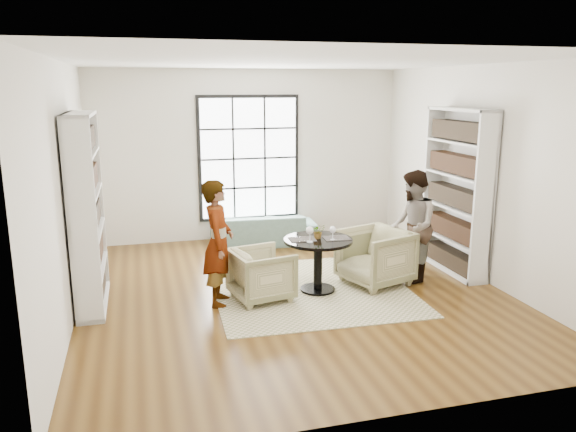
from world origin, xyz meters
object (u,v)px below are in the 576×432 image
object	(u,v)px
sofa	(263,229)
wine_glass_right	(333,230)
pedestal_table	(318,253)
armchair_left	(262,274)
person_left	(218,243)
person_right	(412,226)
flower_centerpiece	(318,231)
wine_glass_left	(310,231)
armchair_right	(375,257)

from	to	relation	value
sofa	wine_glass_right	size ratio (longest dim) A/B	9.72
pedestal_table	armchair_left	world-z (taller)	pedestal_table
pedestal_table	person_left	size ratio (longest dim) A/B	0.57
person_right	flower_centerpiece	distance (m)	1.40
pedestal_table	wine_glass_left	bearing A→B (deg)	-140.80
pedestal_table	wine_glass_right	world-z (taller)	wine_glass_right
sofa	armchair_right	size ratio (longest dim) A/B	2.12
armchair_right	person_left	bearing A→B (deg)	-103.97
pedestal_table	person_left	bearing A→B (deg)	-176.39
wine_glass_right	flower_centerpiece	world-z (taller)	flower_centerpiece
armchair_right	flower_centerpiece	size ratio (longest dim) A/B	4.44
pedestal_table	flower_centerpiece	size ratio (longest dim) A/B	4.74
sofa	person_right	world-z (taller)	person_right
person_left	wine_glass_left	xyz separation A→B (m)	(1.18, -0.04, 0.09)
armchair_right	flower_centerpiece	distance (m)	0.96
armchair_right	wine_glass_left	world-z (taller)	wine_glass_left
person_left	sofa	bearing A→B (deg)	-10.81
person_left	wine_glass_left	size ratio (longest dim) A/B	7.44
pedestal_table	flower_centerpiece	bearing A→B (deg)	71.77
sofa	flower_centerpiece	size ratio (longest dim) A/B	9.41
person_left	person_right	world-z (taller)	person_left
flower_centerpiece	wine_glass_right	bearing A→B (deg)	-39.29
wine_glass_left	armchair_left	bearing A→B (deg)	175.95
armchair_right	sofa	bearing A→B (deg)	-174.36
wine_glass_right	pedestal_table	bearing A→B (deg)	147.77
flower_centerpiece	armchair_right	bearing A→B (deg)	3.48
sofa	flower_centerpiece	world-z (taller)	flower_centerpiece
armchair_right	person_left	size ratio (longest dim) A/B	0.54
pedestal_table	person_right	xyz separation A→B (m)	(1.41, 0.08, 0.26)
person_left	person_right	xyz separation A→B (m)	(2.75, 0.16, -0.01)
wine_glass_left	wine_glass_right	bearing A→B (deg)	4.37
armchair_right	wine_glass_right	world-z (taller)	wine_glass_right
person_right	armchair_left	bearing A→B (deg)	-67.05
wine_glass_right	armchair_left	bearing A→B (deg)	178.80
sofa	flower_centerpiece	distance (m)	2.52
person_left	flower_centerpiece	xyz separation A→B (m)	(1.35, 0.11, 0.03)
sofa	wine_glass_left	size ratio (longest dim) A/B	8.49
sofa	armchair_left	bearing A→B (deg)	81.13
sofa	wine_glass_left	distance (m)	2.67
flower_centerpiece	armchair_left	bearing A→B (deg)	-172.23
person_left	pedestal_table	bearing A→B (deg)	-73.08
pedestal_table	flower_centerpiece	distance (m)	0.30
wine_glass_left	wine_glass_right	size ratio (longest dim) A/B	1.15
pedestal_table	wine_glass_right	xyz separation A→B (m)	(0.17, -0.10, 0.33)
sofa	person_left	world-z (taller)	person_left
armchair_left	person_right	xyz separation A→B (m)	(2.20, 0.16, 0.45)
armchair_right	armchair_left	bearing A→B (deg)	-102.58
pedestal_table	sofa	bearing A→B (deg)	94.53
sofa	wine_glass_right	xyz separation A→B (m)	(0.36, -2.58, 0.60)
pedestal_table	sofa	xyz separation A→B (m)	(-0.20, 2.47, -0.27)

